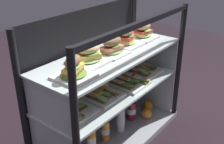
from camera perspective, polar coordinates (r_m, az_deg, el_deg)
ground_plane at (r=2.10m, az=0.00°, el=-13.75°), size 6.00×6.00×0.02m
case_base_deck at (r=2.08m, az=0.00°, el=-13.07°), size 1.12×0.45×0.04m
case_frame at (r=1.89m, az=-2.50°, el=-0.28°), size 1.12×0.45×0.92m
riser_lower_tier at (r=1.96m, az=0.00°, el=-8.41°), size 1.05×0.38×0.36m
shelf_lower_glass at (r=1.87m, az=0.00°, el=-3.58°), size 1.07×0.40×0.01m
riser_upper_tier at (r=1.81m, az=0.00°, el=-0.20°), size 1.05×0.38×0.23m
shelf_upper_glass at (r=1.76m, az=0.00°, el=3.39°), size 1.07×0.40×0.01m
plated_roll_sandwich_left_of_center at (r=1.45m, az=-7.76°, el=0.37°), size 0.18×0.18×0.12m
plated_roll_sandwich_right_of_center at (r=1.63m, az=-4.76°, el=3.23°), size 0.20×0.20×0.11m
plated_roll_sandwich_mid_left at (r=1.75m, az=-0.04°, el=5.13°), size 0.17×0.17×0.12m
plated_roll_sandwich_near_right_corner at (r=1.90m, az=2.94°, el=6.67°), size 0.19×0.19×0.12m
plated_roll_sandwich_far_left at (r=2.05m, az=6.26°, el=7.96°), size 0.18×0.18×0.12m
open_sandwich_tray_near_left_corner at (r=1.64m, az=-8.56°, el=-7.27°), size 0.22×0.30×0.06m
open_sandwich_tray_far_left at (r=1.78m, az=-2.57°, el=-4.25°), size 0.22×0.29×0.07m
open_sandwich_tray_right_of_center at (r=1.92m, az=2.98°, el=-1.80°), size 0.22×0.30×0.07m
open_sandwich_tray_center at (r=2.12m, az=5.66°, el=0.74°), size 0.22×0.29×0.06m
juice_bottle_tucked_behind at (r=1.86m, az=-4.20°, el=-13.61°), size 0.06×0.06×0.25m
juice_bottle_front_fourth at (r=1.98m, az=-1.39°, el=-11.51°), size 0.06×0.06×0.20m
juice_bottle_front_left_end at (r=2.06m, az=1.77°, el=-9.55°), size 0.06×0.06×0.22m
juice_bottle_near_post at (r=2.20m, az=3.90°, el=-7.46°), size 0.07×0.07×0.21m
orange_fruit_beside_bottles at (r=2.24m, az=6.97°, el=-8.27°), size 0.08×0.08×0.08m
orange_fruit_near_left_post at (r=2.34m, az=7.14°, el=-6.71°), size 0.08×0.08×0.08m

